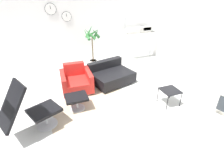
% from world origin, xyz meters
% --- Properties ---
extents(ground_plane, '(12.00, 12.00, 0.00)m').
position_xyz_m(ground_plane, '(0.00, 0.00, 0.00)').
color(ground_plane, silver).
extents(wall_back, '(12.00, 0.09, 2.80)m').
position_xyz_m(wall_back, '(-0.00, 3.27, 1.40)').
color(wall_back, white).
rests_on(wall_back, ground_plane).
extents(round_rug, '(2.46, 2.46, 0.01)m').
position_xyz_m(round_rug, '(-0.15, -0.03, 0.00)').
color(round_rug, tan).
rests_on(round_rug, ground_plane).
extents(lounge_chair, '(1.27, 0.94, 1.24)m').
position_xyz_m(lounge_chair, '(-1.81, -0.06, 0.70)').
color(lounge_chair, '#BCBCC1').
rests_on(lounge_chair, ground_plane).
extents(ottoman, '(0.52, 0.44, 0.36)m').
position_xyz_m(ottoman, '(-0.72, 0.44, 0.27)').
color(ottoman, '#BCBCC1').
rests_on(ottoman, ground_plane).
extents(armchair_red, '(0.86, 0.87, 0.72)m').
position_xyz_m(armchair_red, '(-0.55, 1.34, 0.27)').
color(armchair_red, silver).
rests_on(armchair_red, ground_plane).
extents(couch_low, '(1.38, 1.21, 0.62)m').
position_xyz_m(couch_low, '(0.53, 1.43, 0.23)').
color(couch_low, black).
rests_on(couch_low, ground_plane).
extents(side_table, '(0.44, 0.44, 0.40)m').
position_xyz_m(side_table, '(1.47, -0.18, 0.36)').
color(side_table, black).
rests_on(side_table, ground_plane).
extents(potted_plant, '(0.58, 0.59, 1.50)m').
position_xyz_m(potted_plant, '(0.32, 2.70, 0.75)').
color(potted_plant, silver).
rests_on(potted_plant, ground_plane).
extents(shelf_unit, '(1.28, 0.28, 1.64)m').
position_xyz_m(shelf_unit, '(2.32, 2.94, 1.16)').
color(shelf_unit, '#BCBCC1').
rests_on(shelf_unit, ground_plane).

